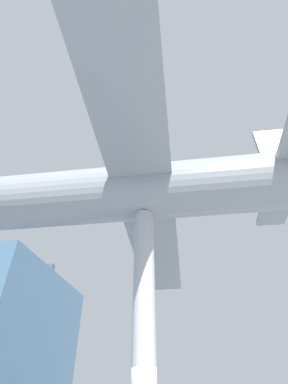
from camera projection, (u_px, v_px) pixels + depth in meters
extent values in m
cylinder|color=#B7B7BC|center=(144.00, 330.00, 7.05)|extent=(0.56, 0.56, 6.57)
cylinder|color=#93999E|center=(144.00, 192.00, 9.69)|extent=(3.10, 10.36, 1.83)
cube|color=#93999E|center=(144.00, 192.00, 9.69)|extent=(16.59, 3.96, 0.18)
cube|color=#93999E|center=(287.00, 177.00, 9.34)|extent=(5.36, 1.66, 0.18)
cube|color=#93999E|center=(277.00, 153.00, 10.03)|extent=(0.32, 1.11, 2.11)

